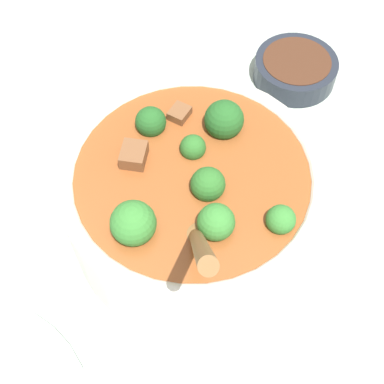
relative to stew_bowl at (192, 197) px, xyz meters
The scene contains 3 objects.
ground_plane 0.06m from the stew_bowl, 11.43° to the left, with size 4.00×4.00×0.00m, color #ADBCAD.
stew_bowl is the anchor object (origin of this frame).
condiment_bowl 0.27m from the stew_bowl, 14.44° to the right, with size 0.11×0.11×0.03m.
Camera 1 is at (-0.27, -0.08, 0.51)m, focal length 50.00 mm.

